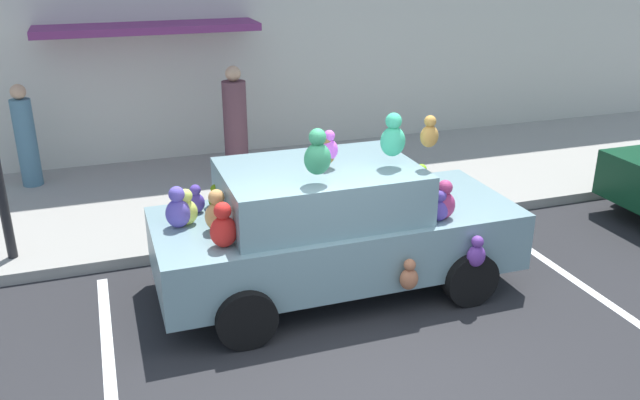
% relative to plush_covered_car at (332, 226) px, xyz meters
% --- Properties ---
extents(ground_plane, '(60.00, 60.00, 0.00)m').
position_rel_plush_covered_car_xyz_m(ground_plane, '(-0.25, -1.69, -0.81)').
color(ground_plane, '#262628').
extents(sidewalk, '(24.00, 4.00, 0.15)m').
position_rel_plush_covered_car_xyz_m(sidewalk, '(-0.25, 3.31, -0.73)').
color(sidewalk, gray).
rests_on(sidewalk, ground).
extents(parking_stripe_front, '(0.12, 3.60, 0.01)m').
position_rel_plush_covered_car_xyz_m(parking_stripe_front, '(2.89, -0.69, -0.81)').
color(parking_stripe_front, silver).
rests_on(parking_stripe_front, ground).
extents(parking_stripe_rear, '(0.12, 3.60, 0.01)m').
position_rel_plush_covered_car_xyz_m(parking_stripe_rear, '(-2.60, -0.69, -0.81)').
color(parking_stripe_rear, silver).
rests_on(parking_stripe_rear, ground).
extents(plush_covered_car, '(4.19, 1.99, 2.16)m').
position_rel_plush_covered_car_xyz_m(plush_covered_car, '(0.00, 0.00, 0.00)').
color(plush_covered_car, gray).
rests_on(plush_covered_car, ground).
extents(teddy_bear_on_sidewalk, '(0.30, 0.25, 0.58)m').
position_rel_plush_covered_car_xyz_m(teddy_bear_on_sidewalk, '(0.58, 2.18, -0.39)').
color(teddy_bear_on_sidewalk, '#9E723D').
rests_on(teddy_bear_on_sidewalk, sidewalk).
extents(pedestrian_near_shopfront, '(0.32, 0.32, 1.66)m').
position_rel_plush_covered_car_xyz_m(pedestrian_near_shopfront, '(-3.54, 4.59, 0.12)').
color(pedestrian_near_shopfront, slate).
rests_on(pedestrian_near_shopfront, sidewalk).
extents(pedestrian_walking_past, '(0.40, 0.40, 1.84)m').
position_rel_plush_covered_car_xyz_m(pedestrian_walking_past, '(-0.23, 4.11, 0.19)').
color(pedestrian_walking_past, brown).
rests_on(pedestrian_walking_past, sidewalk).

